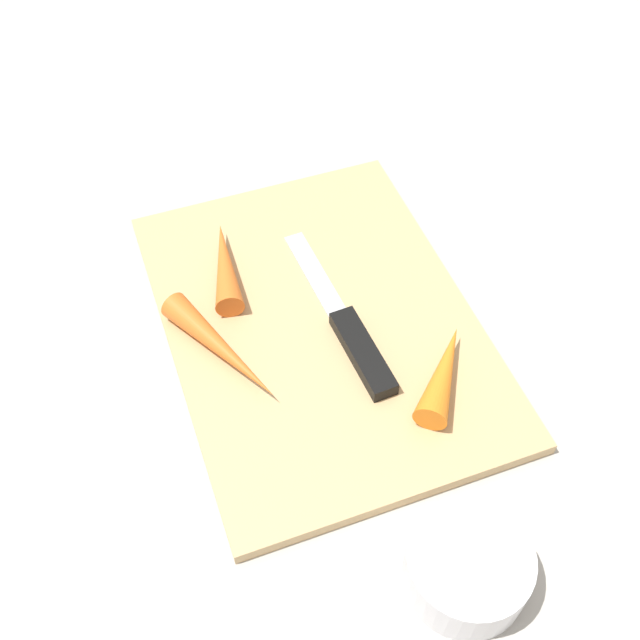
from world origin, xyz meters
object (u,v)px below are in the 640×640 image
at_px(knife, 356,341).
at_px(small_bowl, 467,568).
at_px(carrot_longest, 221,348).
at_px(cutting_board, 320,324).
at_px(carrot_shortest, 444,372).
at_px(carrot_medium, 225,265).

bearing_deg(knife, small_bowl, 176.42).
height_order(carrot_longest, small_bowl, small_bowl).
bearing_deg(small_bowl, carrot_longest, -155.21).
xyz_separation_m(cutting_board, knife, (0.04, 0.02, 0.01)).
relative_size(cutting_board, carrot_shortest, 3.80).
height_order(cutting_board, carrot_longest, carrot_longest).
xyz_separation_m(cutting_board, carrot_longest, (0.01, -0.09, 0.02)).
relative_size(cutting_board, carrot_longest, 2.76).
height_order(carrot_medium, small_bowl, small_bowl).
distance_m(knife, small_bowl, 0.21).
relative_size(carrot_shortest, carrot_longest, 0.73).
bearing_deg(cutting_board, carrot_longest, -84.30).
bearing_deg(carrot_medium, cutting_board, -131.51).
relative_size(knife, carrot_medium, 1.96).
bearing_deg(carrot_shortest, knife, 80.91).
height_order(cutting_board, small_bowl, small_bowl).
distance_m(carrot_shortest, small_bowl, 0.16).
relative_size(cutting_board, small_bowl, 4.14).
height_order(knife, small_bowl, small_bowl).
bearing_deg(carrot_longest, small_bowl, 0.71).
bearing_deg(small_bowl, cutting_board, -175.75).
bearing_deg(carrot_longest, carrot_shortest, 37.94).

